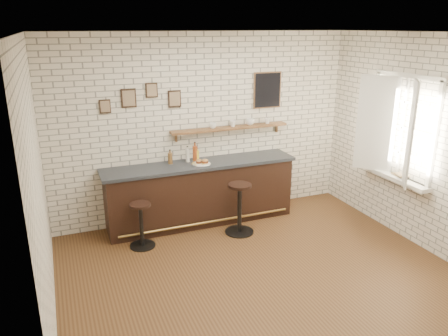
% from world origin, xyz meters
% --- Properties ---
extents(ground, '(5.00, 5.00, 0.00)m').
position_xyz_m(ground, '(0.00, 0.00, 0.00)').
color(ground, brown).
rests_on(ground, ground).
extents(bar_counter, '(3.10, 0.65, 1.01)m').
position_xyz_m(bar_counter, '(-0.20, 1.70, 0.51)').
color(bar_counter, black).
rests_on(bar_counter, ground).
extents(sandwich_plate, '(0.28, 0.28, 0.01)m').
position_xyz_m(sandwich_plate, '(-0.20, 1.63, 1.02)').
color(sandwich_plate, white).
rests_on(sandwich_plate, bar_counter).
extents(ciabatta_sandwich, '(0.22, 0.16, 0.07)m').
position_xyz_m(ciabatta_sandwich, '(-0.19, 1.63, 1.05)').
color(ciabatta_sandwich, tan).
rests_on(ciabatta_sandwich, sandwich_plate).
extents(potato_chips, '(0.26, 0.17, 0.00)m').
position_xyz_m(potato_chips, '(-0.21, 1.63, 1.02)').
color(potato_chips, '#E2BE50').
rests_on(potato_chips, sandwich_plate).
extents(bitters_bottle_brown, '(0.07, 0.07, 0.23)m').
position_xyz_m(bitters_bottle_brown, '(-0.64, 1.83, 1.10)').
color(bitters_bottle_brown, brown).
rests_on(bitters_bottle_brown, bar_counter).
extents(bitters_bottle_white, '(0.07, 0.07, 0.26)m').
position_xyz_m(bitters_bottle_white, '(-0.36, 1.83, 1.11)').
color(bitters_bottle_white, beige).
rests_on(bitters_bottle_white, bar_counter).
extents(bitters_bottle_amber, '(0.08, 0.08, 0.31)m').
position_xyz_m(bitters_bottle_amber, '(-0.24, 1.83, 1.14)').
color(bitters_bottle_amber, '#8C3A16').
rests_on(bitters_bottle_amber, bar_counter).
extents(condiment_bottle_yellow, '(0.07, 0.07, 0.21)m').
position_xyz_m(condiment_bottle_yellow, '(-0.20, 1.83, 1.10)').
color(condiment_bottle_yellow, gold).
rests_on(condiment_bottle_yellow, bar_counter).
extents(bar_stool_left, '(0.37, 0.37, 0.67)m').
position_xyz_m(bar_stool_left, '(-1.27, 1.21, 0.36)').
color(bar_stool_left, black).
rests_on(bar_stool_left, ground).
extents(bar_stool_right, '(0.44, 0.44, 0.80)m').
position_xyz_m(bar_stool_right, '(0.23, 1.10, 0.43)').
color(bar_stool_right, black).
rests_on(bar_stool_right, ground).
extents(wall_shelf, '(2.00, 0.18, 0.18)m').
position_xyz_m(wall_shelf, '(0.40, 1.90, 1.48)').
color(wall_shelf, brown).
rests_on(wall_shelf, ground).
extents(shelf_cup_a, '(0.16, 0.16, 0.09)m').
position_xyz_m(shelf_cup_a, '(0.09, 1.90, 1.55)').
color(shelf_cup_a, white).
rests_on(shelf_cup_a, wall_shelf).
extents(shelf_cup_b, '(0.14, 0.14, 0.10)m').
position_xyz_m(shelf_cup_b, '(0.45, 1.90, 1.55)').
color(shelf_cup_b, white).
rests_on(shelf_cup_b, wall_shelf).
extents(shelf_cup_c, '(0.18, 0.18, 0.11)m').
position_xyz_m(shelf_cup_c, '(0.75, 1.90, 1.55)').
color(shelf_cup_c, white).
rests_on(shelf_cup_c, wall_shelf).
extents(shelf_cup_d, '(0.13, 0.13, 0.09)m').
position_xyz_m(shelf_cup_d, '(1.08, 1.90, 1.54)').
color(shelf_cup_d, white).
rests_on(shelf_cup_d, wall_shelf).
extents(back_wall_decor, '(2.96, 0.02, 0.56)m').
position_xyz_m(back_wall_decor, '(0.23, 1.98, 2.05)').
color(back_wall_decor, black).
rests_on(back_wall_decor, ground).
extents(window_sill, '(0.20, 1.35, 0.06)m').
position_xyz_m(window_sill, '(2.40, 0.30, 0.90)').
color(window_sill, white).
rests_on(window_sill, ground).
extents(casement_window, '(0.40, 1.30, 1.56)m').
position_xyz_m(casement_window, '(2.36, 0.30, 1.65)').
color(casement_window, white).
rests_on(casement_window, ground).
extents(book_lower, '(0.18, 0.23, 0.02)m').
position_xyz_m(book_lower, '(2.38, 0.23, 0.94)').
color(book_lower, tan).
rests_on(book_lower, window_sill).
extents(book_upper, '(0.22, 0.25, 0.02)m').
position_xyz_m(book_upper, '(2.38, 0.20, 0.96)').
color(book_upper, tan).
rests_on(book_upper, book_lower).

